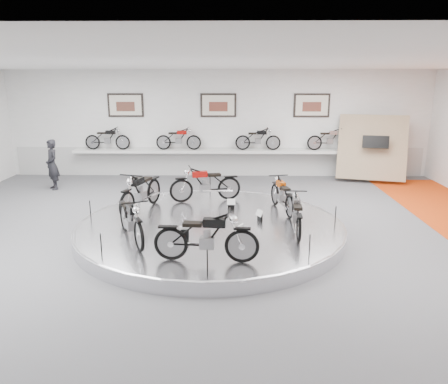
{
  "coord_description": "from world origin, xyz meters",
  "views": [
    {
      "loc": [
        0.51,
        -9.7,
        3.68
      ],
      "look_at": [
        0.33,
        0.6,
        0.99
      ],
      "focal_mm": 35.0,
      "sensor_mm": 36.0,
      "label": 1
    }
  ],
  "objects_px": {
    "bike_b": "(205,184)",
    "bike_f": "(297,214)",
    "bike_a": "(282,195)",
    "shelf": "(218,151)",
    "visitor": "(52,165)",
    "bike_e": "(206,237)",
    "bike_c": "(141,191)",
    "bike_d": "(131,219)",
    "display_platform": "(210,229)"
  },
  "relations": [
    {
      "from": "display_platform",
      "to": "visitor",
      "type": "height_order",
      "value": "visitor"
    },
    {
      "from": "shelf",
      "to": "bike_b",
      "type": "xyz_separation_m",
      "value": [
        -0.23,
        -4.47,
        -0.19
      ]
    },
    {
      "from": "bike_a",
      "to": "bike_c",
      "type": "relative_size",
      "value": 0.84
    },
    {
      "from": "bike_d",
      "to": "shelf",
      "type": "bearing_deg",
      "value": 141.77
    },
    {
      "from": "shelf",
      "to": "bike_a",
      "type": "xyz_separation_m",
      "value": [
        1.83,
        -5.42,
        -0.25
      ]
    },
    {
      "from": "bike_a",
      "to": "bike_b",
      "type": "relative_size",
      "value": 0.89
    },
    {
      "from": "bike_b",
      "to": "bike_f",
      "type": "xyz_separation_m",
      "value": [
        2.2,
        -2.57,
        -0.06
      ]
    },
    {
      "from": "shelf",
      "to": "bike_f",
      "type": "bearing_deg",
      "value": -74.38
    },
    {
      "from": "display_platform",
      "to": "bike_d",
      "type": "height_order",
      "value": "bike_d"
    },
    {
      "from": "bike_b",
      "to": "visitor",
      "type": "height_order",
      "value": "visitor"
    },
    {
      "from": "bike_f",
      "to": "display_platform",
      "type": "bearing_deg",
      "value": 74.92
    },
    {
      "from": "bike_b",
      "to": "bike_d",
      "type": "xyz_separation_m",
      "value": [
        -1.4,
        -3.15,
        -0.02
      ]
    },
    {
      "from": "bike_d",
      "to": "bike_e",
      "type": "distance_m",
      "value": 1.98
    },
    {
      "from": "bike_a",
      "to": "bike_d",
      "type": "relative_size",
      "value": 0.92
    },
    {
      "from": "display_platform",
      "to": "shelf",
      "type": "xyz_separation_m",
      "value": [
        0.0,
        6.4,
        0.85
      ]
    },
    {
      "from": "bike_a",
      "to": "bike_b",
      "type": "height_order",
      "value": "bike_b"
    },
    {
      "from": "bike_b",
      "to": "shelf",
      "type": "bearing_deg",
      "value": -105.96
    },
    {
      "from": "shelf",
      "to": "bike_a",
      "type": "distance_m",
      "value": 5.73
    },
    {
      "from": "bike_d",
      "to": "visitor",
      "type": "height_order",
      "value": "visitor"
    },
    {
      "from": "bike_c",
      "to": "bike_f",
      "type": "distance_m",
      "value": 4.13
    },
    {
      "from": "bike_b",
      "to": "visitor",
      "type": "relative_size",
      "value": 1.01
    },
    {
      "from": "bike_a",
      "to": "bike_e",
      "type": "xyz_separation_m",
      "value": [
        -1.79,
        -3.28,
        0.05
      ]
    },
    {
      "from": "shelf",
      "to": "bike_a",
      "type": "height_order",
      "value": "bike_a"
    },
    {
      "from": "bike_d",
      "to": "bike_c",
      "type": "bearing_deg",
      "value": 159.67
    },
    {
      "from": "bike_c",
      "to": "bike_e",
      "type": "bearing_deg",
      "value": 46.94
    },
    {
      "from": "bike_b",
      "to": "bike_c",
      "type": "relative_size",
      "value": 0.94
    },
    {
      "from": "bike_a",
      "to": "bike_e",
      "type": "bearing_deg",
      "value": 139.28
    },
    {
      "from": "bike_a",
      "to": "bike_f",
      "type": "bearing_deg",
      "value": 172.9
    },
    {
      "from": "shelf",
      "to": "bike_d",
      "type": "bearing_deg",
      "value": -102.03
    },
    {
      "from": "bike_f",
      "to": "visitor",
      "type": "relative_size",
      "value": 0.89
    },
    {
      "from": "bike_d",
      "to": "visitor",
      "type": "relative_size",
      "value": 0.97
    },
    {
      "from": "bike_b",
      "to": "bike_e",
      "type": "xyz_separation_m",
      "value": [
        0.26,
        -4.22,
        -0.0
      ]
    },
    {
      "from": "display_platform",
      "to": "bike_a",
      "type": "distance_m",
      "value": 2.16
    },
    {
      "from": "bike_b",
      "to": "bike_a",
      "type": "bearing_deg",
      "value": 142.22
    },
    {
      "from": "shelf",
      "to": "visitor",
      "type": "distance_m",
      "value": 5.91
    },
    {
      "from": "bike_a",
      "to": "visitor",
      "type": "xyz_separation_m",
      "value": [
        -7.39,
        3.42,
        0.1
      ]
    },
    {
      "from": "bike_a",
      "to": "bike_f",
      "type": "relative_size",
      "value": 1.01
    },
    {
      "from": "bike_d",
      "to": "bike_f",
      "type": "distance_m",
      "value": 3.64
    },
    {
      "from": "bike_d",
      "to": "bike_e",
      "type": "xyz_separation_m",
      "value": [
        1.66,
        -1.07,
        0.01
      ]
    },
    {
      "from": "shelf",
      "to": "bike_d",
      "type": "relative_size",
      "value": 6.63
    },
    {
      "from": "bike_e",
      "to": "display_platform",
      "type": "bearing_deg",
      "value": 95.1
    },
    {
      "from": "bike_c",
      "to": "visitor",
      "type": "bearing_deg",
      "value": -116.3
    },
    {
      "from": "bike_d",
      "to": "bike_e",
      "type": "relative_size",
      "value": 0.97
    },
    {
      "from": "bike_b",
      "to": "bike_c",
      "type": "bearing_deg",
      "value": 18.4
    },
    {
      "from": "bike_c",
      "to": "display_platform",
      "type": "bearing_deg",
      "value": 79.85
    },
    {
      "from": "bike_c",
      "to": "bike_d",
      "type": "bearing_deg",
      "value": 22.57
    },
    {
      "from": "bike_a",
      "to": "visitor",
      "type": "distance_m",
      "value": 8.15
    },
    {
      "from": "visitor",
      "to": "bike_c",
      "type": "bearing_deg",
      "value": 7.33
    },
    {
      "from": "bike_a",
      "to": "display_platform",
      "type": "bearing_deg",
      "value": 106.15
    },
    {
      "from": "shelf",
      "to": "visitor",
      "type": "bearing_deg",
      "value": -160.24
    }
  ]
}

